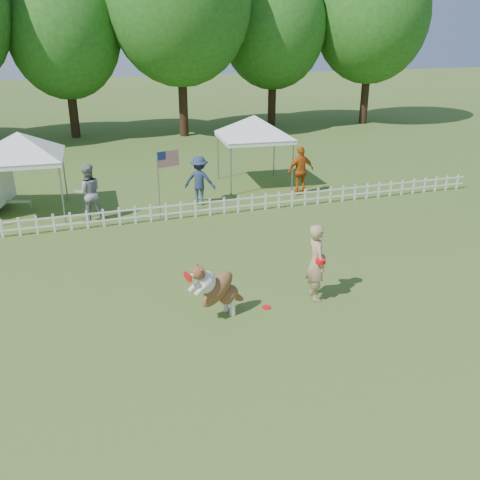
{
  "coord_description": "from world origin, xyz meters",
  "views": [
    {
      "loc": [
        -3.6,
        -9.52,
        6.0
      ],
      "look_at": [
        0.18,
        2.0,
        1.1
      ],
      "focal_mm": 40.0,
      "sensor_mm": 36.0,
      "label": 1
    }
  ],
  "objects_px": {
    "spectator_a": "(88,193)",
    "canopy_tent_right": "(254,152)",
    "frisbee_on_turf": "(266,307)",
    "spectator_b": "(200,180)",
    "dog": "(218,289)",
    "flag_pole": "(159,185)",
    "canopy_tent_left": "(24,175)",
    "handler": "(316,262)",
    "spectator_c": "(301,171)"
  },
  "relations": [
    {
      "from": "dog",
      "to": "canopy_tent_left",
      "type": "relative_size",
      "value": 0.51
    },
    {
      "from": "dog",
      "to": "canopy_tent_right",
      "type": "bearing_deg",
      "value": 45.27
    },
    {
      "from": "handler",
      "to": "canopy_tent_right",
      "type": "distance_m",
      "value": 9.68
    },
    {
      "from": "frisbee_on_turf",
      "to": "flag_pole",
      "type": "relative_size",
      "value": 0.09
    },
    {
      "from": "dog",
      "to": "flag_pole",
      "type": "bearing_deg",
      "value": 69.4
    },
    {
      "from": "frisbee_on_turf",
      "to": "spectator_a",
      "type": "relative_size",
      "value": 0.11
    },
    {
      "from": "canopy_tent_left",
      "to": "canopy_tent_right",
      "type": "bearing_deg",
      "value": 9.52
    },
    {
      "from": "spectator_a",
      "to": "flag_pole",
      "type": "bearing_deg",
      "value": 159.51
    },
    {
      "from": "canopy_tent_left",
      "to": "spectator_c",
      "type": "xyz_separation_m",
      "value": [
        9.69,
        -0.8,
        -0.45
      ]
    },
    {
      "from": "handler",
      "to": "spectator_c",
      "type": "xyz_separation_m",
      "value": [
        3.07,
        7.73,
        -0.0
      ]
    },
    {
      "from": "handler",
      "to": "canopy_tent_left",
      "type": "bearing_deg",
      "value": 43.15
    },
    {
      "from": "frisbee_on_turf",
      "to": "canopy_tent_right",
      "type": "distance_m",
      "value": 10.16
    },
    {
      "from": "spectator_a",
      "to": "canopy_tent_right",
      "type": "bearing_deg",
      "value": -167.5
    },
    {
      "from": "canopy_tent_left",
      "to": "frisbee_on_turf",
      "type": "bearing_deg",
      "value": -55.05
    },
    {
      "from": "handler",
      "to": "canopy_tent_left",
      "type": "distance_m",
      "value": 10.81
    },
    {
      "from": "canopy_tent_left",
      "to": "spectator_c",
      "type": "bearing_deg",
      "value": -1.71
    },
    {
      "from": "frisbee_on_turf",
      "to": "spectator_b",
      "type": "relative_size",
      "value": 0.12
    },
    {
      "from": "handler",
      "to": "canopy_tent_right",
      "type": "bearing_deg",
      "value": -5.63
    },
    {
      "from": "dog",
      "to": "spectator_b",
      "type": "xyz_separation_m",
      "value": [
        1.59,
        7.94,
        0.17
      ]
    },
    {
      "from": "spectator_b",
      "to": "dog",
      "type": "bearing_deg",
      "value": 106.23
    },
    {
      "from": "canopy_tent_left",
      "to": "flag_pole",
      "type": "relative_size",
      "value": 1.21
    },
    {
      "from": "handler",
      "to": "spectator_b",
      "type": "bearing_deg",
      "value": 11.29
    },
    {
      "from": "canopy_tent_right",
      "to": "spectator_c",
      "type": "relative_size",
      "value": 1.48
    },
    {
      "from": "frisbee_on_turf",
      "to": "spectator_b",
      "type": "xyz_separation_m",
      "value": [
        0.43,
        7.87,
        0.86
      ]
    },
    {
      "from": "dog",
      "to": "canopy_tent_right",
      "type": "height_order",
      "value": "canopy_tent_right"
    },
    {
      "from": "dog",
      "to": "flag_pole",
      "type": "distance_m",
      "value": 6.87
    },
    {
      "from": "canopy_tent_left",
      "to": "spectator_b",
      "type": "distance_m",
      "value": 5.88
    },
    {
      "from": "canopy_tent_right",
      "to": "flag_pole",
      "type": "xyz_separation_m",
      "value": [
        -4.29,
        -2.79,
        -0.22
      ]
    },
    {
      "from": "handler",
      "to": "frisbee_on_turf",
      "type": "xyz_separation_m",
      "value": [
        -1.25,
        -0.09,
        -0.91
      ]
    },
    {
      "from": "canopy_tent_right",
      "to": "spectator_b",
      "type": "relative_size",
      "value": 1.56
    },
    {
      "from": "canopy_tent_left",
      "to": "canopy_tent_right",
      "type": "distance_m",
      "value": 8.51
    },
    {
      "from": "flag_pole",
      "to": "spectator_a",
      "type": "height_order",
      "value": "flag_pole"
    },
    {
      "from": "frisbee_on_turf",
      "to": "flag_pole",
      "type": "xyz_separation_m",
      "value": [
        -1.2,
        6.79,
        1.12
      ]
    },
    {
      "from": "frisbee_on_turf",
      "to": "canopy_tent_left",
      "type": "xyz_separation_m",
      "value": [
        -5.37,
        8.62,
        1.36
      ]
    },
    {
      "from": "flag_pole",
      "to": "canopy_tent_left",
      "type": "bearing_deg",
      "value": 135.19
    },
    {
      "from": "frisbee_on_turf",
      "to": "dog",
      "type": "bearing_deg",
      "value": -176.64
    },
    {
      "from": "spectator_a",
      "to": "canopy_tent_left",
      "type": "bearing_deg",
      "value": -39.74
    },
    {
      "from": "handler",
      "to": "frisbee_on_turf",
      "type": "distance_m",
      "value": 1.55
    },
    {
      "from": "canopy_tent_left",
      "to": "flag_pole",
      "type": "bearing_deg",
      "value": -20.67
    },
    {
      "from": "spectator_a",
      "to": "spectator_b",
      "type": "distance_m",
      "value": 3.89
    },
    {
      "from": "spectator_a",
      "to": "spectator_b",
      "type": "height_order",
      "value": "spectator_a"
    },
    {
      "from": "spectator_b",
      "to": "canopy_tent_right",
      "type": "bearing_deg",
      "value": -119.62
    },
    {
      "from": "flag_pole",
      "to": "frisbee_on_turf",
      "type": "bearing_deg",
      "value": -101.08
    },
    {
      "from": "handler",
      "to": "dog",
      "type": "bearing_deg",
      "value": 99.19
    },
    {
      "from": "spectator_c",
      "to": "handler",
      "type": "bearing_deg",
      "value": 63.24
    },
    {
      "from": "frisbee_on_turf",
      "to": "flag_pole",
      "type": "bearing_deg",
      "value": 100.04
    },
    {
      "from": "spectator_b",
      "to": "spectator_c",
      "type": "relative_size",
      "value": 0.95
    },
    {
      "from": "dog",
      "to": "spectator_b",
      "type": "distance_m",
      "value": 8.1
    },
    {
      "from": "canopy_tent_left",
      "to": "spectator_a",
      "type": "height_order",
      "value": "canopy_tent_left"
    },
    {
      "from": "handler",
      "to": "canopy_tent_right",
      "type": "height_order",
      "value": "canopy_tent_right"
    }
  ]
}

